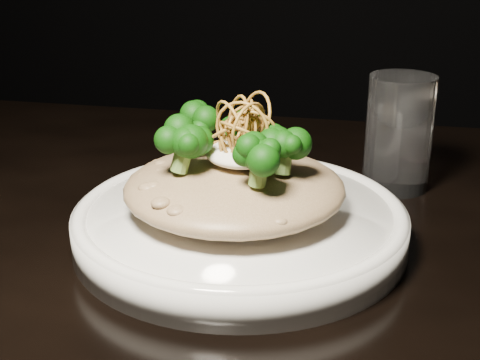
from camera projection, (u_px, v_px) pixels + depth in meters
name	position (u px, v px, depth m)	size (l,w,h in m)	color
table	(349.00, 349.00, 0.56)	(1.10, 0.80, 0.75)	black
plate	(240.00, 225.00, 0.56)	(0.28, 0.28, 0.03)	white
risotto	(234.00, 187.00, 0.55)	(0.18, 0.18, 0.04)	brown
broccoli	(237.00, 138.00, 0.53)	(0.13, 0.13, 0.05)	black
cheese	(243.00, 153.00, 0.54)	(0.06, 0.06, 0.02)	white
shallots	(242.00, 125.00, 0.53)	(0.05, 0.05, 0.03)	brown
drinking_glass	(399.00, 133.00, 0.66)	(0.06, 0.06, 0.11)	white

